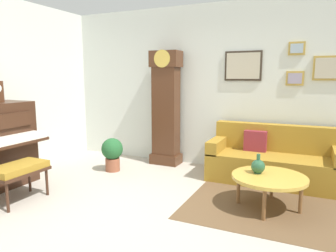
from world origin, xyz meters
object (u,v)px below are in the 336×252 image
at_px(potted_plant, 112,152).
at_px(green_jug, 258,166).
at_px(grandfather_clock, 166,111).
at_px(coffee_table, 269,178).
at_px(couch, 274,161).
at_px(piano_bench, 18,170).

bearing_deg(potted_plant, green_jug, -10.04).
xyz_separation_m(grandfather_clock, coffee_table, (1.96, -1.27, -0.59)).
xyz_separation_m(grandfather_clock, potted_plant, (-0.63, -0.79, -0.64)).
xyz_separation_m(couch, coffee_table, (0.06, -1.08, 0.07)).
xyz_separation_m(couch, potted_plant, (-2.52, -0.59, 0.01)).
height_order(grandfather_clock, coffee_table, grandfather_clock).
bearing_deg(potted_plant, grandfather_clock, 51.66).
relative_size(couch, potted_plant, 3.39).
distance_m(piano_bench, grandfather_clock, 2.61).
bearing_deg(couch, coffee_table, -86.60).
height_order(coffee_table, potted_plant, potted_plant).
relative_size(piano_bench, couch, 0.37).
bearing_deg(grandfather_clock, couch, -5.92).
bearing_deg(piano_bench, potted_plant, 78.33).
distance_m(piano_bench, potted_plant, 1.61).
bearing_deg(coffee_table, green_jug, 161.12).
relative_size(grandfather_clock, coffee_table, 2.31).
bearing_deg(couch, potted_plant, -166.72).
bearing_deg(green_jug, coffee_table, -18.88).
relative_size(coffee_table, potted_plant, 1.57).
height_order(couch, coffee_table, couch).
relative_size(grandfather_clock, green_jug, 8.46).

